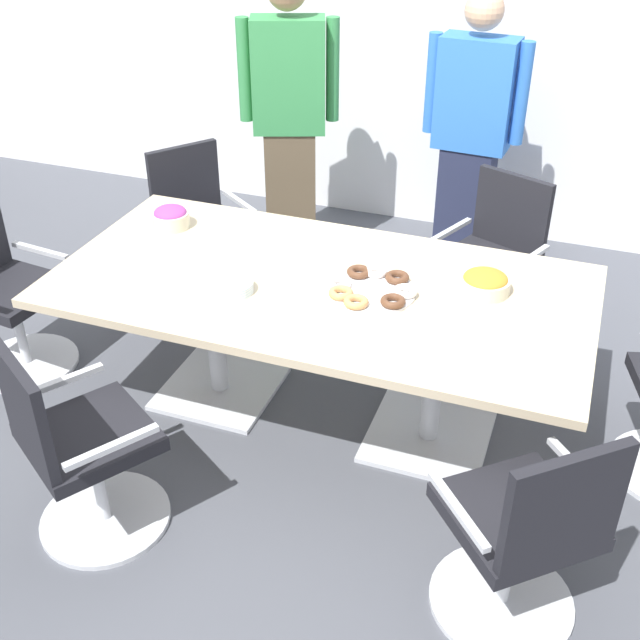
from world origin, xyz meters
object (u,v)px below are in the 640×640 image
Objects in this scene: office_chair_3 at (200,235)px; snack_bowl_candy_mix at (171,217)px; office_chair_4 at (5,298)px; person_standing_1 at (471,135)px; person_standing_0 at (289,117)px; snack_bowl_chips_orange at (485,282)px; office_chair_0 at (523,538)px; donut_platter at (371,288)px; conference_table at (320,306)px; plate_stack at (231,287)px; office_chair_5 at (78,453)px; office_chair_2 at (490,269)px.

office_chair_3 reaches higher than snack_bowl_candy_mix.
person_standing_1 is (2.01, 1.90, 0.49)m from office_chair_4.
snack_bowl_chips_orange is (1.48, -1.38, -0.14)m from person_standing_0.
office_chair_0 is 2.29× the size of donut_platter.
office_chair_4 is 0.53× the size of person_standing_1.
conference_table is 0.43m from plate_stack.
office_chair_3 is at bearing 141.50° from conference_table.
office_chair_5 is (-0.63, -1.02, -0.22)m from conference_table.
office_chair_5 is (-1.26, -2.05, 0.00)m from office_chair_2.
person_standing_0 is 1.29m from snack_bowl_candy_mix.
snack_bowl_candy_mix is 0.85× the size of snack_bowl_chips_orange.
snack_bowl_candy_mix is at bearing 108.72° from office_chair_0.
office_chair_3 is 4.13× the size of snack_bowl_chips_orange.
donut_platter is (1.01, -1.56, -0.17)m from person_standing_0.
snack_bowl_candy_mix reaches higher than snack_bowl_chips_orange.
plate_stack is (-0.96, -1.24, 0.37)m from office_chair_2.
office_chair_3 is at bearing 154.79° from office_chair_4.
office_chair_4 is 2.01m from person_standing_0.
office_chair_4 reaches higher than snack_bowl_chips_orange.
person_standing_0 is at bearing 1.61° from office_chair_2.
office_chair_4 is (-1.69, -0.15, -0.22)m from conference_table.
snack_bowl_candy_mix is at bearing 124.81° from office_chair_4.
office_chair_5 reaches higher than conference_table.
office_chair_2 is 2.29× the size of donut_platter.
conference_table is 2.64× the size of office_chair_4.
person_standing_0 reaches higher than office_chair_3.
office_chair_4 is at bearing -174.91° from conference_table.
office_chair_5 is 1.38m from snack_bowl_candy_mix.
office_chair_2 is (0.62, 1.03, -0.22)m from conference_table.
office_chair_4 reaches higher than plate_stack.
office_chair_2 is at bearing 138.69° from person_standing_0.
person_standing_0 is (-1.84, 2.42, 0.53)m from office_chair_0.
donut_platter is 0.61m from plate_stack.
person_standing_1 reaches higher than plate_stack.
office_chair_2 is at bearing 26.20° from snack_bowl_candy_mix.
snack_bowl_candy_mix is (0.17, -0.58, 0.40)m from office_chair_3.
snack_bowl_candy_mix is 1.18m from donut_platter.
person_standing_1 is 4.33× the size of donut_platter.
office_chair_0 is (1.06, -0.86, -0.22)m from conference_table.
plate_stack is at bearing -159.87° from snack_bowl_chips_orange.
snack_bowl_chips_orange is (-0.36, 1.03, 0.39)m from office_chair_0.
snack_bowl_chips_orange is at bearing 20.13° from plate_stack.
office_chair_3 is at bearing 124.61° from plate_stack.
office_chair_3 and office_chair_5 have the same top height.
conference_table is 2.64× the size of office_chair_0.
office_chair_2 is 1.00× the size of office_chair_4.
snack_bowl_chips_orange is (1.78, -0.68, 0.39)m from office_chair_3.
office_chair_5 is 0.51× the size of person_standing_0.
office_chair_4 is at bearing 4.24° from office_chair_3.
conference_table is 1.22m from office_chair_2.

